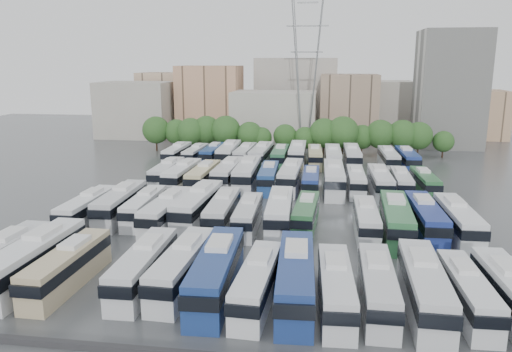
# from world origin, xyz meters

# --- Properties ---
(ground) EXTENTS (220.00, 220.00, 0.00)m
(ground) POSITION_xyz_m (0.00, 0.00, 0.00)
(ground) COLOR #424447
(ground) RESTS_ON ground
(tree_line) EXTENTS (65.35, 7.96, 8.29)m
(tree_line) POSITION_xyz_m (-1.08, 42.09, 4.43)
(tree_line) COLOR black
(tree_line) RESTS_ON ground
(city_buildings) EXTENTS (102.00, 35.00, 20.00)m
(city_buildings) POSITION_xyz_m (-7.46, 71.86, 7.87)
(city_buildings) COLOR #9E998E
(city_buildings) RESTS_ON ground
(apartment_tower) EXTENTS (14.00, 14.00, 26.00)m
(apartment_tower) POSITION_xyz_m (34.00, 58.00, 13.00)
(apartment_tower) COLOR silver
(apartment_tower) RESTS_ON ground
(electricity_pylon) EXTENTS (9.00, 6.91, 33.83)m
(electricity_pylon) POSITION_xyz_m (2.00, 50.00, 18.66)
(electricity_pylon) COLOR slate
(electricity_pylon) RESTS_ON ground
(bus_r0_s1) EXTENTS (3.17, 13.65, 4.27)m
(bus_r0_s1) POSITION_xyz_m (-18.30, -23.41, 2.10)
(bus_r0_s1) COLOR silver
(bus_r0_s1) RESTS_ON ground
(bus_r0_s2) EXTENTS (2.79, 11.94, 3.73)m
(bus_r0_s2) POSITION_xyz_m (-14.89, -23.93, 1.83)
(bus_r0_s2) COLOR tan
(bus_r0_s2) RESTS_ON ground
(bus_r0_s4) EXTENTS (2.89, 12.21, 3.82)m
(bus_r0_s4) POSITION_xyz_m (-8.32, -23.04, 1.87)
(bus_r0_s4) COLOR silver
(bus_r0_s4) RESTS_ON ground
(bus_r0_s5) EXTENTS (3.13, 12.46, 3.88)m
(bus_r0_s5) POSITION_xyz_m (-4.94, -22.67, 1.91)
(bus_r0_s5) COLOR silver
(bus_r0_s5) RESTS_ON ground
(bus_r0_s6) EXTENTS (3.48, 13.61, 4.24)m
(bus_r0_s6) POSITION_xyz_m (-1.72, -23.70, 2.08)
(bus_r0_s6) COLOR navy
(bus_r0_s6) RESTS_ON ground
(bus_r0_s7) EXTENTS (3.02, 11.68, 3.64)m
(bus_r0_s7) POSITION_xyz_m (1.86, -24.57, 1.79)
(bus_r0_s7) COLOR silver
(bus_r0_s7) RESTS_ON ground
(bus_r0_s8) EXTENTS (3.58, 13.56, 4.21)m
(bus_r0_s8) POSITION_xyz_m (4.91, -23.84, 2.07)
(bus_r0_s8) COLOR navy
(bus_r0_s8) RESTS_ON ground
(bus_r0_s9) EXTENTS (3.12, 11.80, 3.67)m
(bus_r0_s9) POSITION_xyz_m (8.13, -24.62, 1.80)
(bus_r0_s9) COLOR silver
(bus_r0_s9) RESTS_ON ground
(bus_r0_s10) EXTENTS (2.63, 11.77, 3.69)m
(bus_r0_s10) POSITION_xyz_m (11.41, -24.01, 1.81)
(bus_r0_s10) COLOR silver
(bus_r0_s10) RESTS_ON ground
(bus_r0_s11) EXTENTS (3.05, 12.93, 4.04)m
(bus_r0_s11) POSITION_xyz_m (14.98, -23.86, 1.98)
(bus_r0_s11) COLOR silver
(bus_r0_s11) RESTS_ON ground
(bus_r0_s12) EXTENTS (2.75, 11.12, 3.47)m
(bus_r0_s12) POSITION_xyz_m (18.25, -23.77, 1.70)
(bus_r0_s12) COLOR silver
(bus_r0_s12) RESTS_ON ground
(bus_r1_s0) EXTENTS (2.72, 11.92, 3.73)m
(bus_r1_s0) POSITION_xyz_m (-21.38, -7.21, 1.83)
(bus_r1_s0) COLOR silver
(bus_r1_s0) RESTS_ON ground
(bus_r1_s1) EXTENTS (3.17, 12.70, 3.96)m
(bus_r1_s1) POSITION_xyz_m (-18.18, -4.94, 1.94)
(bus_r1_s1) COLOR silver
(bus_r1_s1) RESTS_ON ground
(bus_r1_s2) EXTENTS (2.78, 11.32, 3.53)m
(bus_r1_s2) POSITION_xyz_m (-14.96, -5.27, 1.73)
(bus_r1_s2) COLOR silver
(bus_r1_s2) RESTS_ON ground
(bus_r1_s3) EXTENTS (3.19, 12.45, 3.87)m
(bus_r1_s3) POSITION_xyz_m (-11.45, -7.24, 1.90)
(bus_r1_s3) COLOR silver
(bus_r1_s3) RESTS_ON ground
(bus_r1_s4) EXTENTS (3.53, 13.53, 4.21)m
(bus_r1_s4) POSITION_xyz_m (-8.29, -4.82, 2.07)
(bus_r1_s4) COLOR silver
(bus_r1_s4) RESTS_ON ground
(bus_r1_s5) EXTENTS (2.92, 12.06, 3.77)m
(bus_r1_s5) POSITION_xyz_m (-4.98, -6.03, 1.85)
(bus_r1_s5) COLOR silver
(bus_r1_s5) RESTS_ON ground
(bus_r1_s6) EXTENTS (2.69, 11.05, 3.45)m
(bus_r1_s6) POSITION_xyz_m (-1.80, -6.73, 1.69)
(bus_r1_s6) COLOR silver
(bus_r1_s6) RESTS_ON ground
(bus_r1_s7) EXTENTS (3.28, 12.80, 3.99)m
(bus_r1_s7) POSITION_xyz_m (1.79, -5.73, 1.96)
(bus_r1_s7) COLOR white
(bus_r1_s7) RESTS_ON ground
(bus_r1_s8) EXTENTS (2.93, 11.21, 3.49)m
(bus_r1_s8) POSITION_xyz_m (4.86, -5.16, 1.71)
(bus_r1_s8) COLOR #2D6939
(bus_r1_s8) RESTS_ON ground
(bus_r1_s10) EXTENTS (2.55, 11.30, 3.54)m
(bus_r1_s10) POSITION_xyz_m (11.72, -6.70, 1.74)
(bus_r1_s10) COLOR silver
(bus_r1_s10) RESTS_ON ground
(bus_r1_s11) EXTENTS (3.42, 13.50, 4.20)m
(bus_r1_s11) POSITION_xyz_m (14.92, -6.99, 2.06)
(bus_r1_s11) COLOR #30703F
(bus_r1_s11) RESTS_ON ground
(bus_r1_s12) EXTENTS (3.08, 12.83, 4.01)m
(bus_r1_s12) POSITION_xyz_m (18.27, -5.77, 1.97)
(bus_r1_s12) COLOR navy
(bus_r1_s12) RESTS_ON ground
(bus_r1_s13) EXTENTS (3.13, 12.76, 3.98)m
(bus_r1_s13) POSITION_xyz_m (21.65, -6.16, 1.95)
(bus_r1_s13) COLOR white
(bus_r1_s13) RESTS_ON ground
(bus_r2_s1) EXTENTS (2.85, 12.13, 3.79)m
(bus_r2_s1) POSITION_xyz_m (-18.01, 12.94, 1.86)
(bus_r2_s1) COLOR silver
(bus_r2_s1) RESTS_ON ground
(bus_r2_s2) EXTENTS (3.14, 12.60, 3.93)m
(bus_r2_s2) POSITION_xyz_m (-15.05, 11.43, 1.93)
(bus_r2_s2) COLOR white
(bus_r2_s2) RESTS_ON ground
(bus_r2_s3) EXTENTS (2.94, 12.25, 3.83)m
(bus_r2_s3) POSITION_xyz_m (-11.64, 11.15, 1.88)
(bus_r2_s3) COLOR beige
(bus_r2_s3) RESTS_ON ground
(bus_r2_s4) EXTENTS (3.05, 13.08, 4.09)m
(bus_r2_s4) POSITION_xyz_m (-8.13, 13.07, 2.01)
(bus_r2_s4) COLOR silver
(bus_r2_s4) RESTS_ON ground
(bus_r2_s5) EXTENTS (3.33, 13.75, 4.29)m
(bus_r2_s5) POSITION_xyz_m (-5.09, 12.98, 2.11)
(bus_r2_s5) COLOR silver
(bus_r2_s5) RESTS_ON ground
(bus_r2_s6) EXTENTS (3.07, 11.90, 3.70)m
(bus_r2_s6) POSITION_xyz_m (-1.72, 12.53, 1.82)
(bus_r2_s6) COLOR navy
(bus_r2_s6) RESTS_ON ground
(bus_r2_s7) EXTENTS (3.22, 13.06, 4.07)m
(bus_r2_s7) POSITION_xyz_m (1.66, 12.94, 2.00)
(bus_r2_s7) COLOR silver
(bus_r2_s7) RESTS_ON ground
(bus_r2_s8) EXTENTS (2.51, 11.00, 3.44)m
(bus_r2_s8) POSITION_xyz_m (4.81, 11.25, 1.69)
(bus_r2_s8) COLOR navy
(bus_r2_s8) RESTS_ON ground
(bus_r2_s9) EXTENTS (3.27, 13.63, 4.26)m
(bus_r2_s9) POSITION_xyz_m (8.19, 12.03, 2.09)
(bus_r2_s9) COLOR silver
(bus_r2_s9) RESTS_ON ground
(bus_r2_s10) EXTENTS (2.63, 11.31, 3.54)m
(bus_r2_s10) POSITION_xyz_m (11.48, 12.24, 1.74)
(bus_r2_s10) COLOR silver
(bus_r2_s10) RESTS_ON ground
(bus_r2_s11) EXTENTS (3.04, 12.46, 3.89)m
(bus_r2_s11) POSITION_xyz_m (14.91, 11.35, 1.91)
(bus_r2_s11) COLOR silver
(bus_r2_s11) RESTS_ON ground
(bus_r2_s12) EXTENTS (2.55, 11.07, 3.46)m
(bus_r2_s12) POSITION_xyz_m (18.09, 12.50, 1.70)
(bus_r2_s12) COLOR silver
(bus_r2_s12) RESTS_ON ground
(bus_r2_s13) EXTENTS (2.97, 11.14, 3.46)m
(bus_r2_s13) POSITION_xyz_m (21.52, 12.94, 1.70)
(bus_r2_s13) COLOR #2C6739
(bus_r2_s13) RESTS_ON ground
(bus_r3_s0) EXTENTS (2.75, 11.75, 3.67)m
(bus_r3_s0) POSITION_xyz_m (-21.52, 29.78, 1.80)
(bus_r3_s0) COLOR silver
(bus_r3_s0) RESTS_ON ground
(bus_r3_s1) EXTENTS (2.77, 10.93, 3.40)m
(bus_r3_s1) POSITION_xyz_m (-18.02, 30.37, 1.67)
(bus_r3_s1) COLOR silver
(bus_r3_s1) RESTS_ON ground
(bus_r3_s2) EXTENTS (2.79, 11.64, 3.64)m
(bus_r3_s2) POSITION_xyz_m (-14.65, 30.66, 1.78)
(bus_r3_s2) COLOR navy
(bus_r3_s2) RESTS_ON ground
(bus_r3_s3) EXTENTS (3.18, 13.32, 4.16)m
(bus_r3_s3) POSITION_xyz_m (-11.47, 30.26, 2.04)
(bus_r3_s3) COLOR silver
(bus_r3_s3) RESTS_ON ground
(bus_r3_s4) EXTENTS (2.91, 11.96, 3.73)m
(bus_r3_s4) POSITION_xyz_m (-8.38, 30.49, 1.83)
(bus_r3_s4) COLOR silver
(bus_r3_s4) RESTS_ON ground
(bus_r3_s5) EXTENTS (3.31, 13.13, 4.09)m
(bus_r3_s5) POSITION_xyz_m (-5.12, 29.49, 2.01)
(bus_r3_s5) COLOR silver
(bus_r3_s5) RESTS_ON ground
(bus_r3_s6) EXTENTS (2.74, 12.14, 3.80)m
(bus_r3_s6) POSITION_xyz_m (-1.56, 29.12, 1.87)
(bus_r3_s6) COLOR #2C6843
(bus_r3_s6) RESTS_ON ground
(bus_r3_s7) EXTENTS (3.19, 13.56, 4.24)m
(bus_r3_s7) POSITION_xyz_m (1.54, 31.09, 2.08)
(bus_r3_s7) COLOR silver
(bus_r3_s7) RESTS_ON ground
(bus_r3_s8) EXTENTS (3.12, 11.74, 3.65)m
(bus_r3_s8) POSITION_xyz_m (4.82, 30.78, 1.79)
(bus_r3_s8) COLOR #C0B784
(bus_r3_s8) RESTS_ON ground
(bus_r3_s9) EXTENTS (3.14, 12.96, 4.04)m
(bus_r3_s9) POSITION_xyz_m (8.15, 28.89, 1.99)
(bus_r3_s9) COLOR silver
(bus_r3_s9) RESTS_ON ground
(bus_r3_s10) EXTENTS (3.05, 12.81, 4.00)m
(bus_r3_s10) POSITION_xyz_m (11.67, 30.64, 1.96)
(bus_r3_s10) COLOR silver
(bus_r3_s10) RESTS_ON ground
(bus_r3_s12) EXTENTS (3.03, 11.99, 3.73)m
(bus_r3_s12) POSITION_xyz_m (18.18, 30.32, 1.83)
(bus_r3_s12) COLOR silver
(bus_r3_s12) RESTS_ON ground
(bus_r3_s13) EXTENTS (3.19, 12.25, 3.81)m
(bus_r3_s13) POSITION_xyz_m (21.46, 30.21, 1.87)
(bus_r3_s13) COLOR navy
(bus_r3_s13) RESTS_ON ground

